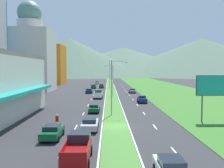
# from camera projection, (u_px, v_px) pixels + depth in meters

# --- Properties ---
(ground_plane) EXTENTS (600.00, 600.00, 0.00)m
(ground_plane) POSITION_uv_depth(u_px,v_px,m) (115.00, 127.00, 32.67)
(ground_plane) COLOR #2D2D30
(grass_median) EXTENTS (3.20, 240.00, 0.06)m
(grass_median) POSITION_uv_depth(u_px,v_px,m) (111.00, 89.00, 92.56)
(grass_median) COLOR #477F33
(grass_median) RESTS_ON ground_plane
(grass_verge_right) EXTENTS (24.00, 240.00, 0.06)m
(grass_verge_right) POSITION_uv_depth(u_px,v_px,m) (167.00, 89.00, 92.87)
(grass_verge_right) COLOR #387028
(grass_verge_right) RESTS_ON ground_plane
(lane_dash_left_1) EXTENTS (0.16, 2.80, 0.01)m
(lane_dash_left_1) POSITION_uv_depth(u_px,v_px,m) (62.00, 153.00, 22.49)
(lane_dash_left_1) COLOR silver
(lane_dash_left_1) RESTS_ON ground_plane
(lane_dash_left_2) EXTENTS (0.16, 2.80, 0.01)m
(lane_dash_left_2) POSITION_uv_depth(u_px,v_px,m) (76.00, 127.00, 32.35)
(lane_dash_left_2) COLOR silver
(lane_dash_left_2) RESTS_ON ground_plane
(lane_dash_left_3) EXTENTS (0.16, 2.80, 0.01)m
(lane_dash_left_3) POSITION_uv_depth(u_px,v_px,m) (83.00, 114.00, 42.20)
(lane_dash_left_3) COLOR silver
(lane_dash_left_3) RESTS_ON ground_plane
(lane_dash_left_4) EXTENTS (0.16, 2.80, 0.01)m
(lane_dash_left_4) POSITION_uv_depth(u_px,v_px,m) (88.00, 105.00, 52.06)
(lane_dash_left_4) COLOR silver
(lane_dash_left_4) RESTS_ON ground_plane
(lane_dash_left_5) EXTENTS (0.16, 2.80, 0.01)m
(lane_dash_left_5) POSITION_uv_depth(u_px,v_px,m) (91.00, 99.00, 61.91)
(lane_dash_left_5) COLOR silver
(lane_dash_left_5) RESTS_ON ground_plane
(lane_dash_left_6) EXTENTS (0.16, 2.80, 0.01)m
(lane_dash_left_6) POSITION_uv_depth(u_px,v_px,m) (94.00, 95.00, 71.77)
(lane_dash_left_6) COLOR silver
(lane_dash_left_6) RESTS_ON ground_plane
(lane_dash_left_7) EXTENTS (0.16, 2.80, 0.01)m
(lane_dash_left_7) POSITION_uv_depth(u_px,v_px,m) (95.00, 92.00, 81.62)
(lane_dash_left_7) COLOR silver
(lane_dash_left_7) RESTS_ON ground_plane
(lane_dash_left_8) EXTENTS (0.16, 2.80, 0.01)m
(lane_dash_left_8) POSITION_uv_depth(u_px,v_px,m) (97.00, 90.00, 91.48)
(lane_dash_left_8) COLOR silver
(lane_dash_left_8) RESTS_ON ground_plane
(lane_dash_left_9) EXTENTS (0.16, 2.80, 0.01)m
(lane_dash_left_9) POSITION_uv_depth(u_px,v_px,m) (98.00, 88.00, 101.33)
(lane_dash_left_9) COLOR silver
(lane_dash_left_9) RESTS_ON ground_plane
(lane_dash_left_10) EXTENTS (0.16, 2.80, 0.01)m
(lane_dash_left_10) POSITION_uv_depth(u_px,v_px,m) (99.00, 86.00, 111.19)
(lane_dash_left_10) COLOR silver
(lane_dash_left_10) RESTS_ON ground_plane
(lane_dash_left_11) EXTENTS (0.16, 2.80, 0.01)m
(lane_dash_left_11) POSITION_uv_depth(u_px,v_px,m) (100.00, 85.00, 121.04)
(lane_dash_left_11) COLOR silver
(lane_dash_left_11) RESTS_ON ground_plane
(lane_dash_right_1) EXTENTS (0.16, 2.80, 0.01)m
(lane_dash_right_1) POSITION_uv_depth(u_px,v_px,m) (175.00, 152.00, 22.64)
(lane_dash_right_1) COLOR silver
(lane_dash_right_1) RESTS_ON ground_plane
(lane_dash_right_2) EXTENTS (0.16, 2.80, 0.01)m
(lane_dash_right_2) POSITION_uv_depth(u_px,v_px,m) (155.00, 127.00, 32.50)
(lane_dash_right_2) COLOR silver
(lane_dash_right_2) RESTS_ON ground_plane
(lane_dash_right_3) EXTENTS (0.16, 2.80, 0.01)m
(lane_dash_right_3) POSITION_uv_depth(u_px,v_px,m) (144.00, 113.00, 42.35)
(lane_dash_right_3) COLOR silver
(lane_dash_right_3) RESTS_ON ground_plane
(lane_dash_right_4) EXTENTS (0.16, 2.80, 0.01)m
(lane_dash_right_4) POSITION_uv_depth(u_px,v_px,m) (137.00, 105.00, 52.21)
(lane_dash_right_4) COLOR silver
(lane_dash_right_4) RESTS_ON ground_plane
(lane_dash_right_5) EXTENTS (0.16, 2.80, 0.01)m
(lane_dash_right_5) POSITION_uv_depth(u_px,v_px,m) (133.00, 99.00, 62.06)
(lane_dash_right_5) COLOR silver
(lane_dash_right_5) RESTS_ON ground_plane
(lane_dash_right_6) EXTENTS (0.16, 2.80, 0.01)m
(lane_dash_right_6) POSITION_uv_depth(u_px,v_px,m) (129.00, 95.00, 71.92)
(lane_dash_right_6) COLOR silver
(lane_dash_right_6) RESTS_ON ground_plane
(lane_dash_right_7) EXTENTS (0.16, 2.80, 0.01)m
(lane_dash_right_7) POSITION_uv_depth(u_px,v_px,m) (127.00, 92.00, 81.77)
(lane_dash_right_7) COLOR silver
(lane_dash_right_7) RESTS_ON ground_plane
(lane_dash_right_8) EXTENTS (0.16, 2.80, 0.01)m
(lane_dash_right_8) POSITION_uv_depth(u_px,v_px,m) (125.00, 90.00, 91.63)
(lane_dash_right_8) COLOR silver
(lane_dash_right_8) RESTS_ON ground_plane
(lane_dash_right_9) EXTENTS (0.16, 2.80, 0.01)m
(lane_dash_right_9) POSITION_uv_depth(u_px,v_px,m) (123.00, 88.00, 101.48)
(lane_dash_right_9) COLOR silver
(lane_dash_right_9) RESTS_ON ground_plane
(lane_dash_right_10) EXTENTS (0.16, 2.80, 0.01)m
(lane_dash_right_10) POSITION_uv_depth(u_px,v_px,m) (122.00, 86.00, 111.34)
(lane_dash_right_10) COLOR silver
(lane_dash_right_10) RESTS_ON ground_plane
(lane_dash_right_11) EXTENTS (0.16, 2.80, 0.01)m
(lane_dash_right_11) POSITION_uv_depth(u_px,v_px,m) (121.00, 85.00, 121.19)
(lane_dash_right_11) COLOR silver
(lane_dash_right_11) RESTS_ON ground_plane
(edge_line_median_left) EXTENTS (0.16, 240.00, 0.01)m
(edge_line_median_left) POSITION_uv_depth(u_px,v_px,m) (106.00, 89.00, 92.54)
(edge_line_median_left) COLOR silver
(edge_line_median_left) RESTS_ON ground_plane
(edge_line_median_right) EXTENTS (0.16, 240.00, 0.01)m
(edge_line_median_right) POSITION_uv_depth(u_px,v_px,m) (116.00, 89.00, 92.59)
(edge_line_median_right) COLOR silver
(edge_line_median_right) RESTS_ON ground_plane
(domed_building) EXTENTS (14.84, 14.84, 30.49)m
(domed_building) POSITION_uv_depth(u_px,v_px,m) (30.00, 54.00, 85.83)
(domed_building) COLOR beige
(domed_building) RESTS_ON ground_plane
(midrise_colored) EXTENTS (16.92, 16.92, 19.18)m
(midrise_colored) POSITION_uv_depth(u_px,v_px,m) (47.00, 65.00, 124.93)
(midrise_colored) COLOR orange
(midrise_colored) RESTS_ON ground_plane
(hill_far_left) EXTENTS (171.45, 171.45, 40.98)m
(hill_far_left) POSITION_uv_depth(u_px,v_px,m) (69.00, 57.00, 271.35)
(hill_far_left) COLOR #516B56
(hill_far_left) RESTS_ON ground_plane
(hill_far_center) EXTENTS (230.40, 230.40, 35.73)m
(hill_far_center) POSITION_uv_depth(u_px,v_px,m) (123.00, 61.00, 327.29)
(hill_far_center) COLOR #516B56
(hill_far_center) RESTS_ON ground_plane
(hill_far_right) EXTENTS (235.64, 235.64, 43.67)m
(hill_far_right) POSITION_uv_depth(u_px,v_px,m) (201.00, 57.00, 299.04)
(hill_far_right) COLOR #516B56
(hill_far_right) RESTS_ON ground_plane
(street_lamp_near) EXTENTS (2.79, 0.28, 8.90)m
(street_lamp_near) POSITION_uv_depth(u_px,v_px,m) (113.00, 84.00, 40.29)
(street_lamp_near) COLOR #99999E
(street_lamp_near) RESTS_ON ground_plane
(street_lamp_mid) EXTENTS (2.67, 0.32, 8.62)m
(street_lamp_mid) POSITION_uv_depth(u_px,v_px,m) (112.00, 78.00, 70.44)
(street_lamp_mid) COLOR #99999E
(street_lamp_mid) RESTS_ON ground_plane
(street_lamp_far) EXTENTS (3.53, 0.33, 10.89)m
(street_lamp_far) POSITION_uv_depth(u_px,v_px,m) (111.00, 72.00, 100.49)
(street_lamp_far) COLOR #99999E
(street_lamp_far) RESTS_ON ground_plane
(billboard_roadside) EXTENTS (5.63, 0.28, 6.61)m
(billboard_roadside) POSITION_uv_depth(u_px,v_px,m) (216.00, 87.00, 35.43)
(billboard_roadside) COLOR #4C4C51
(billboard_roadside) RESTS_ON ground_plane
(car_0) EXTENTS (2.01, 4.59, 1.48)m
(car_0) POSITION_uv_depth(u_px,v_px,m) (52.00, 131.00, 27.05)
(car_0) COLOR #0C5128
(car_0) RESTS_ON ground_plane
(car_1) EXTENTS (1.91, 4.14, 1.60)m
(car_1) POSITION_uv_depth(u_px,v_px,m) (101.00, 86.00, 99.27)
(car_1) COLOR #0C5128
(car_1) RESTS_ON ground_plane
(car_2) EXTENTS (1.88, 4.04, 1.46)m
(car_2) POSITION_uv_depth(u_px,v_px,m) (97.00, 83.00, 126.39)
(car_2) COLOR #B2B2B7
(car_2) RESTS_ON ground_plane
(car_3) EXTENTS (2.02, 4.77, 1.44)m
(car_3) POSITION_uv_depth(u_px,v_px,m) (90.00, 124.00, 30.92)
(car_3) COLOR #B2B2B7
(car_3) RESTS_ON ground_plane
(car_4) EXTENTS (1.93, 4.26, 1.58)m
(car_4) POSITION_uv_depth(u_px,v_px,m) (142.00, 99.00, 56.00)
(car_4) COLOR navy
(car_4) RESTS_ON ground_plane
(car_6) EXTENTS (1.87, 4.76, 1.37)m
(car_6) POSITION_uv_depth(u_px,v_px,m) (94.00, 108.00, 43.86)
(car_6) COLOR #0C5128
(car_6) RESTS_ON ground_plane
(car_7) EXTENTS (2.04, 4.35, 1.45)m
(car_7) POSITION_uv_depth(u_px,v_px,m) (89.00, 91.00, 78.33)
(car_7) COLOR navy
(car_7) RESTS_ON ground_plane
(car_8) EXTENTS (1.92, 4.23, 1.51)m
(car_8) POSITION_uv_depth(u_px,v_px,m) (93.00, 86.00, 97.35)
(car_8) COLOR #0C5128
(car_8) RESTS_ON ground_plane
(car_9) EXTENTS (1.99, 4.78, 1.34)m
(car_9) POSITION_uv_depth(u_px,v_px,m) (132.00, 91.00, 79.18)
(car_9) COLOR slate
(car_9) RESTS_ON ground_plane
(pickup_truck_0) EXTENTS (2.18, 5.40, 2.00)m
(pickup_truck_0) POSITION_uv_depth(u_px,v_px,m) (98.00, 94.00, 64.94)
(pickup_truck_0) COLOR silver
(pickup_truck_0) RESTS_ON ground_plane
(pickup_truck_1) EXTENTS (2.18, 5.40, 2.00)m
(pickup_truck_1) POSITION_uv_depth(u_px,v_px,m) (78.00, 148.00, 20.62)
(pickup_truck_1) COLOR maroon
(pickup_truck_1) RESTS_ON ground_plane
(motorcycle_rider) EXTENTS (0.36, 2.00, 1.80)m
(motorcycle_rider) POSITION_uv_depth(u_px,v_px,m) (57.00, 122.00, 31.76)
(motorcycle_rider) COLOR black
(motorcycle_rider) RESTS_ON ground_plane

